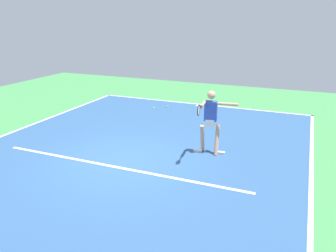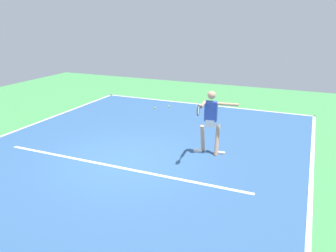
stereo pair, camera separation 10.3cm
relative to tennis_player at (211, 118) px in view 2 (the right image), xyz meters
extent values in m
plane|color=#428E4C|center=(1.96, 1.39, -1.05)|extent=(22.82, 22.82, 0.00)
cube|color=#2D5484|center=(1.96, 1.39, -1.05)|extent=(9.44, 13.34, 0.00)
cube|color=white|center=(1.96, -5.23, -1.05)|extent=(9.44, 0.10, 0.01)
cube|color=white|center=(-2.71, 1.39, -1.05)|extent=(0.10, 13.34, 0.01)
cube|color=white|center=(1.96, 1.82, -1.05)|extent=(7.08, 0.10, 0.01)
cube|color=white|center=(1.96, -5.03, -1.05)|extent=(0.10, 0.30, 0.01)
cylinder|color=tan|center=(-0.19, -0.06, -0.63)|extent=(0.15, 0.36, 0.87)
cube|color=white|center=(-0.32, -0.07, -1.02)|extent=(0.25, 0.13, 0.07)
cylinder|color=tan|center=(0.22, -0.01, -0.63)|extent=(0.15, 0.36, 0.87)
cube|color=white|center=(0.34, 0.00, -1.02)|extent=(0.25, 0.13, 0.07)
cube|color=white|center=(0.01, -0.04, -0.15)|extent=(0.27, 0.23, 0.20)
cube|color=#334CB2|center=(0.01, -0.04, 0.19)|extent=(0.36, 0.22, 0.56)
sphere|color=tan|center=(0.01, -0.04, 0.64)|extent=(0.23, 0.23, 0.23)
cylinder|color=tan|center=(-0.44, -0.09, 0.42)|extent=(0.57, 0.14, 0.08)
cylinder|color=tan|center=(0.15, 0.26, 0.45)|extent=(0.14, 0.57, 0.08)
cylinder|color=black|center=(0.10, 0.65, 0.45)|extent=(0.06, 0.22, 0.03)
torus|color=black|center=(0.07, 0.89, 0.45)|extent=(0.06, 0.29, 0.29)
cylinder|color=silver|center=(0.07, 0.89, 0.45)|extent=(0.03, 0.25, 0.25)
sphere|color=#CCE033|center=(3.07, -4.23, -1.02)|extent=(0.07, 0.07, 0.07)
sphere|color=#CCE033|center=(3.50, -3.74, -1.02)|extent=(0.07, 0.07, 0.07)
camera|label=1|loc=(-2.29, 8.54, 2.66)|focal=35.57mm
camera|label=2|loc=(-2.39, 8.50, 2.66)|focal=35.57mm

